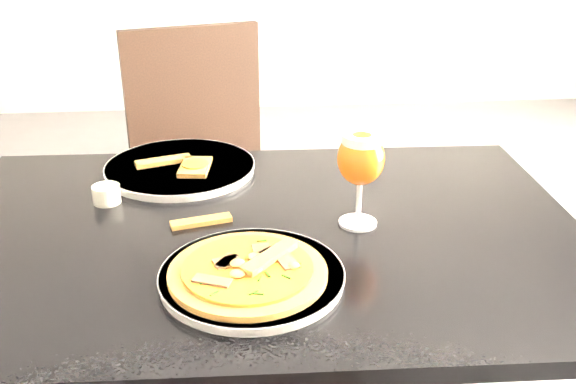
{
  "coord_description": "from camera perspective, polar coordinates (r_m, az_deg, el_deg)",
  "views": [
    {
      "loc": [
        -0.31,
        -1.24,
        1.3
      ],
      "look_at": [
        -0.22,
        -0.21,
        0.83
      ],
      "focal_mm": 40.0,
      "sensor_mm": 36.0,
      "label": 1
    }
  ],
  "objects": [
    {
      "name": "dining_table",
      "position": [
        1.23,
        -2.47,
        -6.93
      ],
      "size": [
        1.22,
        0.83,
        0.75
      ],
      "rotation": [
        0.0,
        0.0,
        -0.03
      ],
      "color": "black",
      "rests_on": "ground"
    },
    {
      "name": "chair_far",
      "position": [
        1.98,
        -7.09,
        1.46
      ],
      "size": [
        0.55,
        0.55,
        0.96
      ],
      "rotation": [
        0.0,
        0.0,
        0.29
      ],
      "color": "black",
      "rests_on": "ground"
    },
    {
      "name": "plate_main",
      "position": [
        1.03,
        -3.23,
        -7.49
      ],
      "size": [
        0.35,
        0.35,
        0.02
      ],
      "primitive_type": "cylinder",
      "rotation": [
        0.0,
        0.0,
        0.22
      ],
      "color": "silver",
      "rests_on": "dining_table"
    },
    {
      "name": "pizza",
      "position": [
        1.01,
        -3.56,
        -6.98
      ],
      "size": [
        0.25,
        0.25,
        0.03
      ],
      "rotation": [
        0.0,
        0.0,
        0.52
      ],
      "color": "brown",
      "rests_on": "plate_main"
    },
    {
      "name": "plate_second",
      "position": [
        1.44,
        -9.55,
        2.12
      ],
      "size": [
        0.43,
        0.43,
        0.02
      ],
      "primitive_type": "cylinder",
      "rotation": [
        0.0,
        0.0,
        0.39
      ],
      "color": "silver",
      "rests_on": "dining_table"
    },
    {
      "name": "crust_scraps",
      "position": [
        1.42,
        -9.19,
        2.42
      ],
      "size": [
        0.17,
        0.13,
        0.01
      ],
      "rotation": [
        0.0,
        0.0,
        0.75
      ],
      "color": "brown",
      "rests_on": "plate_second"
    },
    {
      "name": "loose_crust",
      "position": [
        1.21,
        -7.72,
        -2.6
      ],
      "size": [
        0.12,
        0.05,
        0.01
      ],
      "primitive_type": "cube",
      "rotation": [
        0.0,
        0.0,
        0.25
      ],
      "color": "brown",
      "rests_on": "dining_table"
    },
    {
      "name": "sauce_cup",
      "position": [
        1.32,
        -15.84,
        -0.13
      ],
      "size": [
        0.05,
        0.05,
        0.04
      ],
      "color": "silver",
      "rests_on": "dining_table"
    },
    {
      "name": "beer_glass",
      "position": [
        1.15,
        6.51,
        2.92
      ],
      "size": [
        0.09,
        0.09,
        0.18
      ],
      "color": "silver",
      "rests_on": "dining_table"
    }
  ]
}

